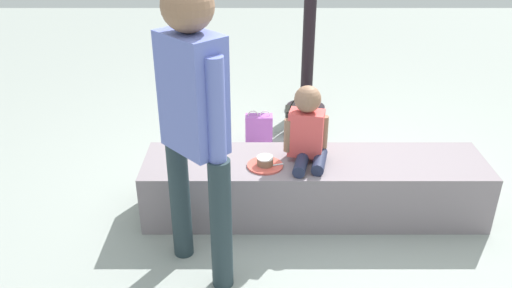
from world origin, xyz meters
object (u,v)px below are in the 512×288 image
cake_plate (265,163)px  gift_bag (258,131)px  party_cup_red (206,138)px  adult_standing (193,112)px  child_seated (307,129)px  water_bottle_near_gift (348,160)px  handbag_brown_canvas (207,115)px  handbag_black_leather (301,121)px

cake_plate → gift_bag: cake_plate is taller
gift_bag → party_cup_red: (-0.43, 0.06, -0.09)m
adult_standing → gift_bag: 1.72m
cake_plate → child_seated: bearing=16.5°
child_seated → water_bottle_near_gift: child_seated is taller
water_bottle_near_gift → cake_plate: bearing=-135.6°
gift_bag → handbag_brown_canvas: (-0.44, 0.38, -0.02)m
water_bottle_near_gift → handbag_black_leather: bearing=117.1°
gift_bag → party_cup_red: size_ratio=3.29×
cake_plate → gift_bag: 1.04m
gift_bag → water_bottle_near_gift: bearing=-29.8°
cake_plate → water_bottle_near_gift: 0.94m
child_seated → cake_plate: child_seated is taller
cake_plate → water_bottle_near_gift: bearing=44.4°
adult_standing → gift_bag: adult_standing is taller
cake_plate → party_cup_red: cake_plate is taller
party_cup_red → handbag_black_leather: 0.81m
water_bottle_near_gift → party_cup_red: size_ratio=1.95×
water_bottle_near_gift → handbag_brown_canvas: 1.34m
party_cup_red → handbag_brown_canvas: (-0.01, 0.31, 0.07)m
handbag_black_leather → cake_plate: bearing=-104.8°
gift_bag → handbag_brown_canvas: bearing=139.7°
party_cup_red → water_bottle_near_gift: bearing=-22.1°
child_seated → adult_standing: bearing=-138.0°
handbag_brown_canvas → child_seated: bearing=-60.8°
child_seated → adult_standing: adult_standing is taller
adult_standing → gift_bag: size_ratio=4.96×
water_bottle_near_gift → adult_standing: bearing=-132.1°
child_seated → party_cup_red: bearing=125.8°
child_seated → handbag_black_leather: (0.07, 1.15, -0.47)m
water_bottle_near_gift → handbag_brown_canvas: bearing=145.7°
party_cup_red → handbag_black_leather: size_ratio=0.28×
adult_standing → cake_plate: adult_standing is taller
party_cup_red → handbag_brown_canvas: size_ratio=0.29×
child_seated → water_bottle_near_gift: 0.84m
adult_standing → gift_bag: bearing=77.7°
child_seated → handbag_brown_canvas: child_seated is taller
water_bottle_near_gift → handbag_black_leather: size_ratio=0.55×
child_seated → gift_bag: size_ratio=1.53×
gift_bag → water_bottle_near_gift: size_ratio=1.68×
child_seated → handbag_black_leather: bearing=86.5°
child_seated → gift_bag: 1.07m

